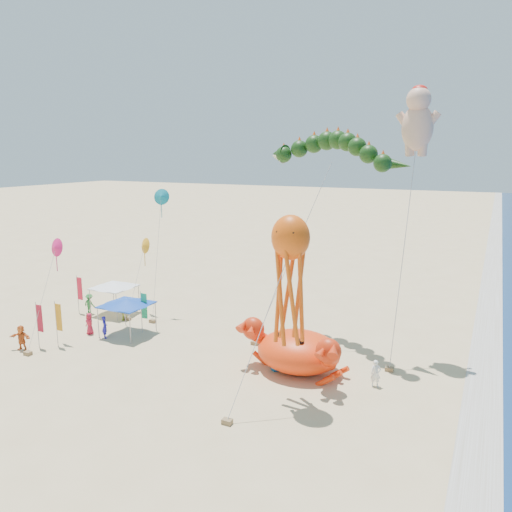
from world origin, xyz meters
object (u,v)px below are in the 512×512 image
(crab_inflatable, at_px, (298,350))
(octopus_kite, at_px, (290,270))
(canopy_blue, at_px, (127,302))
(dragon_kite, at_px, (330,155))
(cherub_kite, at_px, (418,120))
(canopy_white, at_px, (114,285))

(crab_inflatable, distance_m, octopus_kite, 6.77)
(octopus_kite, distance_m, canopy_blue, 15.55)
(crab_inflatable, xyz_separation_m, canopy_blue, (-13.53, 0.54, 1.10))
(dragon_kite, bearing_deg, cherub_kite, 1.02)
(crab_inflatable, xyz_separation_m, canopy_white, (-17.68, 3.92, 1.09))
(canopy_blue, xyz_separation_m, canopy_white, (-4.15, 3.38, -0.00))
(cherub_kite, relative_size, canopy_white, 5.20)
(octopus_kite, bearing_deg, crab_inflatable, 102.67)
(crab_inflatable, height_order, dragon_kite, dragon_kite)
(crab_inflatable, xyz_separation_m, dragon_kite, (-0.42, 6.48, 11.58))
(crab_inflatable, distance_m, canopy_white, 18.15)
(cherub_kite, bearing_deg, octopus_kite, -113.85)
(cherub_kite, xyz_separation_m, canopy_blue, (-18.70, -6.04, -12.63))
(dragon_kite, distance_m, canopy_white, 20.35)
(cherub_kite, height_order, canopy_blue, cherub_kite)
(cherub_kite, xyz_separation_m, octopus_kite, (-4.41, -9.97, -7.92))
(dragon_kite, xyz_separation_m, canopy_blue, (-13.10, -5.94, -10.48))
(crab_inflatable, bearing_deg, dragon_kite, 93.75)
(canopy_blue, distance_m, canopy_white, 5.36)
(cherub_kite, height_order, canopy_white, cherub_kite)
(dragon_kite, bearing_deg, canopy_blue, -155.62)
(dragon_kite, height_order, cherub_kite, cherub_kite)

